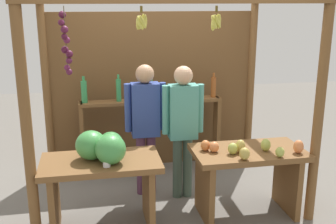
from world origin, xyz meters
name	(u,v)px	position (x,y,z in m)	size (l,w,h in m)	color
ground_plane	(165,192)	(0.00, 0.00, 0.00)	(12.00, 12.00, 0.00)	slate
market_stall	(159,75)	(-0.01, 0.41, 1.37)	(2.93, 1.92, 2.36)	brown
fruit_counter_left	(102,166)	(-0.76, -0.68, 0.68)	(1.18, 0.64, 1.04)	brown
fruit_counter_right	(248,167)	(0.77, -0.69, 0.55)	(1.18, 0.65, 0.88)	brown
bottle_shelf_unit	(151,116)	(-0.07, 0.68, 0.78)	(1.87, 0.22, 1.35)	brown
vendor_man	(145,119)	(-0.23, 0.02, 0.94)	(0.48, 0.21, 1.57)	#542E46
vendor_woman	(183,121)	(0.18, -0.15, 0.94)	(0.48, 0.21, 1.57)	#42584A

